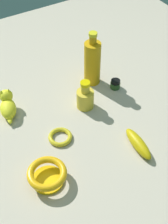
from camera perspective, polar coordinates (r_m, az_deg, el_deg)
ground at (r=1.31m, az=-0.00°, el=-2.29°), size 2.00×2.00×0.00m
bottle_short at (r=1.35m, az=0.22°, el=2.67°), size 0.08×0.08×0.14m
nail_polish_jar at (r=1.47m, az=5.73°, el=5.08°), size 0.05×0.05×0.04m
bangle at (r=1.26m, az=-4.35°, el=-4.55°), size 0.10×0.10×0.02m
cat_figurine at (r=1.37m, az=-13.75°, el=1.26°), size 0.15×0.10×0.10m
banana at (r=1.24m, az=9.84°, el=-5.70°), size 0.17×0.06×0.05m
bowl at (r=1.13m, az=-6.73°, el=-11.27°), size 0.14×0.14×0.06m
bottle_tall at (r=1.44m, az=1.53°, el=9.04°), size 0.08×0.08×0.27m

